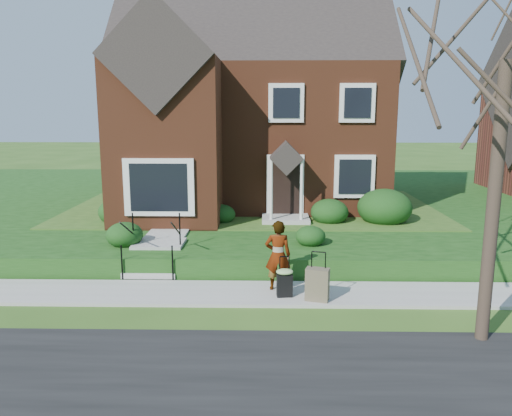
{
  "coord_description": "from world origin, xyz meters",
  "views": [
    {
      "loc": [
        0.53,
        -11.31,
        4.32
      ],
      "look_at": [
        0.26,
        2.0,
        1.74
      ],
      "focal_mm": 35.0,
      "sensor_mm": 36.0,
      "label": 1
    }
  ],
  "objects_px": {
    "front_steps": "(156,254)",
    "suitcase_black": "(285,281)",
    "tree_verge": "(510,30)",
    "suitcase_olive": "(317,284)",
    "woman": "(278,255)"
  },
  "relations": [
    {
      "from": "suitcase_olive",
      "to": "tree_verge",
      "type": "distance_m",
      "value": 6.27
    },
    {
      "from": "tree_verge",
      "to": "suitcase_black",
      "type": "bearing_deg",
      "value": 152.16
    },
    {
      "from": "suitcase_black",
      "to": "suitcase_olive",
      "type": "distance_m",
      "value": 0.77
    },
    {
      "from": "suitcase_olive",
      "to": "tree_verge",
      "type": "bearing_deg",
      "value": -14.31
    },
    {
      "from": "front_steps",
      "to": "suitcase_black",
      "type": "xyz_separation_m",
      "value": [
        3.47,
        -2.12,
        -0.02
      ]
    },
    {
      "from": "front_steps",
      "to": "tree_verge",
      "type": "xyz_separation_m",
      "value": [
        7.2,
        -4.09,
        5.21
      ]
    },
    {
      "from": "suitcase_olive",
      "to": "front_steps",
      "type": "bearing_deg",
      "value": 166.8
    },
    {
      "from": "tree_verge",
      "to": "woman",
      "type": "bearing_deg",
      "value": 147.66
    },
    {
      "from": "front_steps",
      "to": "suitcase_black",
      "type": "relative_size",
      "value": 2.11
    },
    {
      "from": "woman",
      "to": "front_steps",
      "type": "bearing_deg",
      "value": -26.02
    },
    {
      "from": "front_steps",
      "to": "tree_verge",
      "type": "bearing_deg",
      "value": -29.61
    },
    {
      "from": "woman",
      "to": "suitcase_olive",
      "type": "relative_size",
      "value": 1.5
    },
    {
      "from": "front_steps",
      "to": "woman",
      "type": "bearing_deg",
      "value": -26.23
    },
    {
      "from": "woman",
      "to": "suitcase_black",
      "type": "height_order",
      "value": "woman"
    },
    {
      "from": "front_steps",
      "to": "suitcase_black",
      "type": "bearing_deg",
      "value": -31.45
    }
  ]
}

